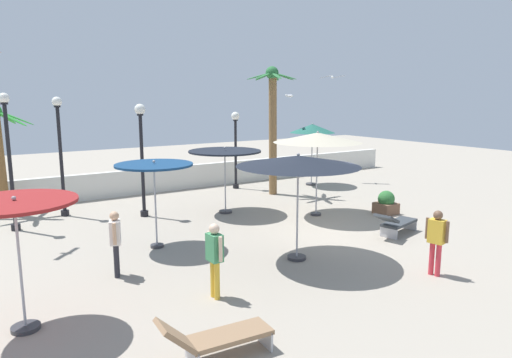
# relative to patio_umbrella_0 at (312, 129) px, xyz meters

# --- Properties ---
(ground_plane) EXTENTS (56.00, 56.00, 0.00)m
(ground_plane) POSITION_rel_patio_umbrella_0_xyz_m (-5.65, -7.15, -2.68)
(ground_plane) COLOR #9E9384
(boundary_wall) EXTENTS (25.20, 0.30, 1.08)m
(boundary_wall) POSITION_rel_patio_umbrella_0_xyz_m (-5.65, 2.49, -2.14)
(boundary_wall) COLOR silver
(boundary_wall) RESTS_ON ground_plane
(patio_umbrella_0) EXTENTS (2.14, 2.14, 2.97)m
(patio_umbrella_0) POSITION_rel_patio_umbrella_0_xyz_m (0.00, 0.00, 0.00)
(patio_umbrella_0) COLOR #333338
(patio_umbrella_0) RESTS_ON ground_plane
(patio_umbrella_1) EXTENTS (2.12, 2.12, 2.48)m
(patio_umbrella_1) POSITION_rel_patio_umbrella_0_xyz_m (-9.71, -4.87, -0.44)
(patio_umbrella_1) COLOR #333338
(patio_umbrella_1) RESTS_ON ground_plane
(patio_umbrella_2) EXTENTS (2.10, 2.10, 2.50)m
(patio_umbrella_2) POSITION_rel_patio_umbrella_0_xyz_m (-13.46, -8.04, -0.49)
(patio_umbrella_2) COLOR #333338
(patio_umbrella_2) RESTS_ON ground_plane
(patio_umbrella_3) EXTENTS (3.10, 3.10, 3.01)m
(patio_umbrella_3) POSITION_rel_patio_umbrella_0_xyz_m (-3.60, -4.57, 0.09)
(patio_umbrella_3) COLOR #333338
(patio_umbrella_3) RESTS_ON ground_plane
(patio_umbrella_4) EXTENTS (3.17, 3.17, 2.79)m
(patio_umbrella_4) POSITION_rel_patio_umbrella_0_xyz_m (-7.00, -7.79, -0.11)
(patio_umbrella_4) COLOR #333338
(patio_umbrella_4) RESTS_ON ground_plane
(patio_umbrella_5) EXTENTS (2.60, 2.60, 2.43)m
(patio_umbrella_5) POSITION_rel_patio_umbrella_0_xyz_m (-6.14, -2.48, -0.53)
(patio_umbrella_5) COLOR #333338
(patio_umbrella_5) RESTS_ON ground_plane
(palm_tree_1) EXTENTS (2.15, 2.15, 5.45)m
(palm_tree_1) POSITION_rel_patio_umbrella_0_xyz_m (-2.81, -0.72, 0.66)
(palm_tree_1) COLOR brown
(palm_tree_1) RESTS_ON ground_plane
(lamp_post_0) EXTENTS (0.33, 0.33, 4.19)m
(lamp_post_0) POSITION_rel_patio_umbrella_0_xyz_m (-11.16, 0.27, -0.26)
(lamp_post_0) COLOR black
(lamp_post_0) RESTS_ON ground_plane
(lamp_post_1) EXTENTS (0.37, 0.37, 3.95)m
(lamp_post_1) POSITION_rel_patio_umbrella_0_xyz_m (-8.80, -1.34, -0.23)
(lamp_post_1) COLOR black
(lamp_post_1) RESTS_ON ground_plane
(lamp_post_2) EXTENTS (0.38, 0.38, 3.52)m
(lamp_post_2) POSITION_rel_patio_umbrella_0_xyz_m (-3.47, 1.27, -0.46)
(lamp_post_2) COLOR black
(lamp_post_2) RESTS_ON ground_plane
(lamp_post_3) EXTENTS (0.33, 0.33, 4.31)m
(lamp_post_3) POSITION_rel_patio_umbrella_0_xyz_m (-12.85, -0.80, -0.23)
(lamp_post_3) COLOR black
(lamp_post_3) RESTS_ON ground_plane
(lounge_chair_0) EXTENTS (1.92, 0.96, 0.82)m
(lounge_chair_0) POSITION_rel_patio_umbrella_0_xyz_m (-3.15, -7.77, -2.28)
(lounge_chair_0) COLOR #B7B7BC
(lounge_chair_0) RESTS_ON ground_plane
(lounge_chair_1) EXTENTS (1.92, 0.68, 0.84)m
(lounge_chair_1) POSITION_rel_patio_umbrella_0_xyz_m (-11.01, -10.79, -2.29)
(lounge_chair_1) COLOR #B7B7BC
(lounge_chair_1) RESTS_ON ground_plane
(guest_0) EXTENTS (0.31, 0.55, 1.58)m
(guest_0) POSITION_rel_patio_umbrella_0_xyz_m (-4.95, -10.46, -1.73)
(guest_0) COLOR #D8333F
(guest_0) RESTS_ON ground_plane
(guest_2) EXTENTS (0.35, 0.53, 1.58)m
(guest_2) POSITION_rel_patio_umbrella_0_xyz_m (-11.29, -6.40, -1.73)
(guest_2) COLOR #26262D
(guest_2) RESTS_ON ground_plane
(guest_3) EXTENTS (0.26, 0.56, 1.62)m
(guest_3) POSITION_rel_patio_umbrella_0_xyz_m (-9.92, -8.73, -1.70)
(guest_3) COLOR gold
(guest_3) RESTS_ON ground_plane
(seagull_1) EXTENTS (1.01, 0.92, 0.16)m
(seagull_1) POSITION_rel_patio_umbrella_0_xyz_m (1.59, 0.47, 2.47)
(seagull_1) COLOR white
(seagull_2) EXTENTS (0.64, 0.83, 0.14)m
(seagull_2) POSITION_rel_patio_umbrella_0_xyz_m (-0.75, 0.83, 1.56)
(seagull_2) COLOR white
(planter) EXTENTS (0.70, 0.70, 0.85)m
(planter) POSITION_rel_patio_umbrella_0_xyz_m (-1.34, -5.79, -2.30)
(planter) COLOR brown
(planter) RESTS_ON ground_plane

